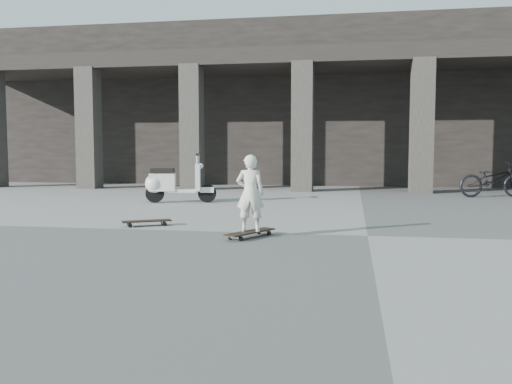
% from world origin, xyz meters
% --- Properties ---
extents(ground, '(90.00, 90.00, 0.00)m').
position_xyz_m(ground, '(0.00, 0.00, 0.00)').
color(ground, '#535350').
rests_on(ground, ground).
extents(colonnade, '(28.00, 8.82, 6.00)m').
position_xyz_m(colonnade, '(-0.00, 13.77, 3.03)').
color(colonnade, black).
rests_on(colonnade, ground).
extents(longboard, '(0.66, 0.96, 0.10)m').
position_xyz_m(longboard, '(-1.75, -0.48, 0.08)').
color(longboard, black).
rests_on(longboard, ground).
extents(skateboard_spare, '(0.83, 0.59, 0.10)m').
position_xyz_m(skateboard_spare, '(-3.74, 0.39, 0.08)').
color(skateboard_spare, black).
rests_on(skateboard_spare, ground).
extents(child, '(0.44, 0.30, 1.15)m').
position_xyz_m(child, '(-1.75, -0.48, 0.67)').
color(child, silver).
rests_on(child, longboard).
extents(scooter, '(1.73, 0.75, 1.22)m').
position_xyz_m(scooter, '(-4.71, 4.34, 0.48)').
color(scooter, black).
rests_on(scooter, ground).
extents(bicycle, '(1.95, 1.05, 0.98)m').
position_xyz_m(bicycle, '(3.56, 7.30, 0.49)').
color(bicycle, black).
rests_on(bicycle, ground).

